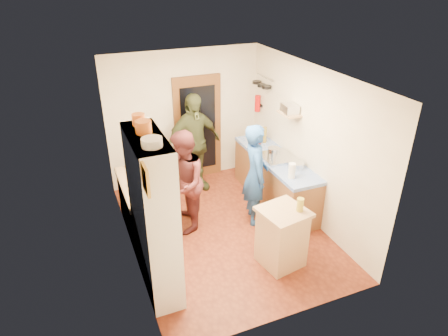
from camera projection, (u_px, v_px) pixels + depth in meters
floor at (224, 230)px, 6.65m from camera, size 3.00×4.00×0.02m
ceiling at (224, 73)px, 5.46m from camera, size 3.00×4.00×0.02m
wall_back at (185, 117)px, 7.71m from camera, size 3.00×0.02×2.60m
wall_front at (294, 233)px, 4.40m from camera, size 3.00×0.02×2.60m
wall_left at (124, 177)px, 5.54m from camera, size 0.02×4.00×2.60m
wall_right at (309, 144)px, 6.57m from camera, size 0.02×4.00×2.60m
door_frame at (198, 128)px, 7.87m from camera, size 0.95×0.06×2.10m
door_glass at (199, 129)px, 7.84m from camera, size 0.70×0.02×1.70m
hutch_body at (153, 216)px, 5.05m from camera, size 0.40×1.20×2.20m
hutch_top_shelf at (146, 137)px, 4.55m from camera, size 0.40×1.14×0.04m
plate_stack at (152, 142)px, 4.26m from camera, size 0.23×0.23×0.10m
orange_pot_a at (143, 127)px, 4.58m from camera, size 0.19×0.19×0.15m
orange_pot_b at (138, 120)px, 4.82m from camera, size 0.16×0.16×0.14m
left_counter_base at (145, 209)px, 6.42m from camera, size 0.60×1.40×0.85m
left_counter_top at (142, 185)px, 6.21m from camera, size 0.64×1.44×0.05m
toaster at (152, 194)px, 5.75m from camera, size 0.26×0.19×0.18m
kettle at (139, 182)px, 6.07m from camera, size 0.19×0.19×0.17m
orange_bowl at (145, 177)px, 6.29m from camera, size 0.23×0.23×0.10m
chopping_board at (135, 166)px, 6.72m from camera, size 0.35×0.30×0.02m
right_counter_base at (275, 181)px, 7.27m from camera, size 0.60×2.20×0.84m
right_counter_top at (276, 159)px, 7.07m from camera, size 0.62×2.22×0.06m
hob at (277, 157)px, 7.01m from camera, size 0.55×0.58×0.04m
pot_on_hob at (274, 152)px, 6.99m from camera, size 0.22×0.22×0.14m
bottle_a at (254, 139)px, 7.41m from camera, size 0.09×0.09×0.30m
bottle_b at (259, 136)px, 7.50m from camera, size 0.09×0.09×0.31m
bottle_c at (265, 135)px, 7.57m from camera, size 0.08×0.08×0.31m
paper_towel at (292, 171)px, 6.32m from camera, size 0.13×0.13×0.25m
mixing_bowl at (296, 165)px, 6.66m from camera, size 0.34×0.34×0.11m
island_base at (282, 239)px, 5.73m from camera, size 0.64×0.64×0.86m
island_top at (284, 212)px, 5.52m from camera, size 0.72×0.72×0.05m
cutting_board at (279, 211)px, 5.53m from camera, size 0.39×0.34×0.02m
oil_jar at (300, 205)px, 5.46m from camera, size 0.11×0.11×0.20m
pan_rail at (265, 77)px, 7.46m from camera, size 0.02×0.65×0.02m
pan_hang_a at (266, 87)px, 7.36m from camera, size 0.18×0.18×0.05m
pan_hang_b at (261, 85)px, 7.53m from camera, size 0.16×0.16×0.05m
pan_hang_c at (257, 82)px, 7.69m from camera, size 0.17×0.17×0.05m
wall_shelf at (289, 114)px, 6.71m from camera, size 0.26×0.42×0.03m
radio at (290, 109)px, 6.66m from camera, size 0.25×0.32×0.15m
ext_bracket at (260, 105)px, 7.88m from camera, size 0.06×0.10×0.04m
fire_extinguisher at (258, 103)px, 7.84m from camera, size 0.11×0.11×0.32m
picture_frame at (146, 180)px, 3.94m from camera, size 0.03×0.25×0.30m
person_hob at (258, 175)px, 6.51m from camera, size 0.57×0.72×1.74m
person_left at (185, 181)px, 6.36m from camera, size 0.85×0.98×1.71m
person_back at (194, 143)px, 7.43m from camera, size 1.20×0.69×1.92m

